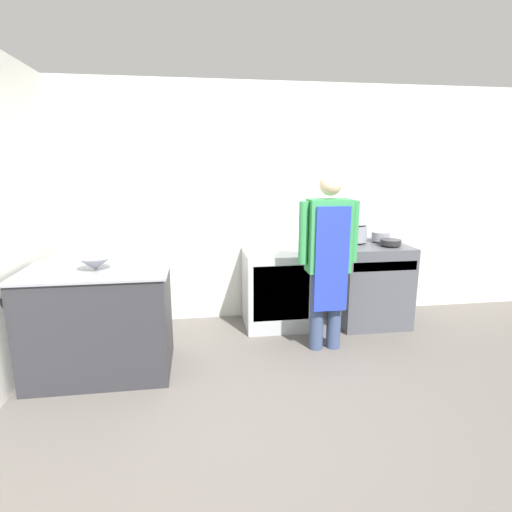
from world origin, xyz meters
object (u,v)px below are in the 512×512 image
Objects in this scene: stove at (370,284)px; sauce_pot at (381,236)px; saute_pan at (391,242)px; person_cook at (328,253)px; stock_pot at (354,231)px; fridge_unit at (276,289)px; mixing_bowl at (95,264)px.

stove is 0.57m from sauce_pot.
stove is 4.14× the size of saute_pan.
saute_pan is at bearing 28.69° from person_cook.
sauce_pot is (0.87, 0.72, 0.02)m from person_cook.
stock_pot is (-0.17, 0.12, 0.59)m from stove.
stock_pot is (0.92, 0.06, 0.63)m from fridge_unit.
stock_pot reaches higher than mixing_bowl.
sauce_pot is (0.00, 0.25, 0.02)m from saute_pan.
person_cook is 1.14m from sauce_pot.
sauce_pot reaches higher than stove.
person_cook is (-0.72, -0.60, 0.51)m from stove.
mixing_bowl reaches higher than sauce_pot.
fridge_unit is at bearing 26.19° from mixing_bowl.
saute_pan is (1.25, -0.19, 0.54)m from fridge_unit.
saute_pan is (0.15, -0.12, 0.51)m from stove.
stove is 1.09m from fridge_unit.
fridge_unit is 0.50× the size of person_cook.
sauce_pot is (0.15, 0.12, 0.53)m from stove.
person_cook is at bearing -140.37° from sauce_pot.
stove is at bearing -141.16° from sauce_pot.
saute_pan is 1.08× the size of sauce_pot.
fridge_unit is (-1.09, 0.06, -0.03)m from stove.
sauce_pot is at bearing 90.00° from saute_pan.
stock_pot is at bearing 143.10° from saute_pan.
stove is at bearing -35.59° from stock_pot.
stove is 3.41× the size of mixing_bowl.
fridge_unit is 1.11m from stock_pot.
stock_pot is (0.55, 0.72, 0.08)m from person_cook.
fridge_unit is at bearing 119.12° from person_cook.
sauce_pot reaches higher than fridge_unit.
person_cook reaches higher than stove.
saute_pan is at bearing -8.48° from fridge_unit.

